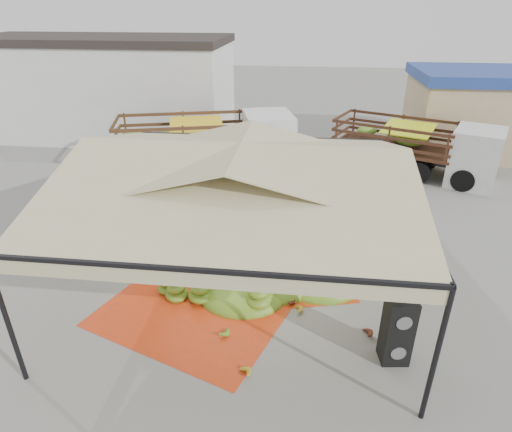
# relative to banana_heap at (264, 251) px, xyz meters

# --- Properties ---
(ground) EXTENTS (90.00, 90.00, 0.00)m
(ground) POSITION_rel_banana_heap_xyz_m (-0.55, -0.55, -0.67)
(ground) COLOR slate
(ground) RESTS_ON ground
(canopy_tent) EXTENTS (8.10, 8.10, 4.00)m
(canopy_tent) POSITION_rel_banana_heap_xyz_m (-0.55, -0.55, 2.63)
(canopy_tent) COLOR black
(canopy_tent) RESTS_ON ground
(building_white) EXTENTS (14.30, 6.30, 5.40)m
(building_white) POSITION_rel_banana_heap_xyz_m (-10.55, 13.45, 2.04)
(building_white) COLOR silver
(building_white) RESTS_ON ground
(building_tan) EXTENTS (6.30, 5.30, 4.10)m
(building_tan) POSITION_rel_banana_heap_xyz_m (9.45, 12.45, 1.40)
(building_tan) COLOR tan
(building_tan) RESTS_ON ground
(tarp_left) EXTENTS (5.60, 5.47, 0.01)m
(tarp_left) POSITION_rel_banana_heap_xyz_m (-1.50, -1.71, -0.66)
(tarp_left) COLOR red
(tarp_left) RESTS_ON ground
(tarp_right) EXTENTS (4.98, 5.13, 0.01)m
(tarp_right) POSITION_rel_banana_heap_xyz_m (0.16, 0.37, -0.66)
(tarp_right) COLOR red
(tarp_right) RESTS_ON ground
(banana_heap) EXTENTS (7.81, 7.26, 1.34)m
(banana_heap) POSITION_rel_banana_heap_xyz_m (0.00, 0.00, 0.00)
(banana_heap) COLOR #5D821B
(banana_heap) RESTS_ON ground
(hand_yellow_a) EXTENTS (0.49, 0.42, 0.20)m
(hand_yellow_a) POSITION_rel_banana_heap_xyz_m (0.99, -1.73, -0.57)
(hand_yellow_a) COLOR gold
(hand_yellow_a) RESTS_ON ground
(hand_yellow_b) EXTENTS (0.59, 0.58, 0.21)m
(hand_yellow_b) POSITION_rel_banana_heap_xyz_m (-0.06, -3.96, -0.57)
(hand_yellow_b) COLOR gold
(hand_yellow_b) RESTS_ON ground
(hand_red_a) EXTENTS (0.46, 0.41, 0.18)m
(hand_red_a) POSITION_rel_banana_heap_xyz_m (0.80, -1.42, -0.58)
(hand_red_a) COLOR #571814
(hand_red_a) RESTS_ON ground
(hand_red_b) EXTENTS (0.55, 0.48, 0.22)m
(hand_red_b) POSITION_rel_banana_heap_xyz_m (2.62, -2.43, -0.56)
(hand_red_b) COLOR #501A12
(hand_red_b) RESTS_ON ground
(hand_green) EXTENTS (0.56, 0.51, 0.21)m
(hand_green) POSITION_rel_banana_heap_xyz_m (-0.72, -2.76, -0.57)
(hand_green) COLOR #407F1A
(hand_green) RESTS_ON ground
(hanging_bunches) EXTENTS (1.74, 0.24, 0.20)m
(hanging_bunches) POSITION_rel_banana_heap_xyz_m (0.23, -0.76, 1.95)
(hanging_bunches) COLOR #577919
(hanging_bunches) RESTS_ON ground
(speaker_stack) EXTENTS (0.65, 0.58, 1.63)m
(speaker_stack) POSITION_rel_banana_heap_xyz_m (3.15, -3.10, 0.15)
(speaker_stack) COLOR black
(speaker_stack) RESTS_ON ground
(banana_leaves) EXTENTS (0.96, 1.36, 3.70)m
(banana_leaves) POSITION_rel_banana_heap_xyz_m (-3.83, -0.23, -0.67)
(banana_leaves) COLOR #236A1C
(banana_leaves) RESTS_ON ground
(vendor) EXTENTS (0.70, 0.54, 1.71)m
(vendor) POSITION_rel_banana_heap_xyz_m (-0.26, 4.10, 0.19)
(vendor) COLOR gray
(vendor) RESTS_ON ground
(truck_left) EXTENTS (8.06, 4.54, 2.62)m
(truck_left) POSITION_rel_banana_heap_xyz_m (-3.07, 7.77, 0.95)
(truck_left) COLOR #4B2819
(truck_left) RESTS_ON ground
(truck_right) EXTENTS (7.28, 4.99, 2.38)m
(truck_right) POSITION_rel_banana_heap_xyz_m (6.11, 8.65, 0.80)
(truck_right) COLOR #452517
(truck_right) RESTS_ON ground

